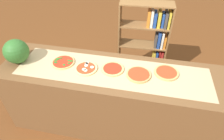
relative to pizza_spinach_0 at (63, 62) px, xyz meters
The scene contains 10 objects.
ground_plane 1.12m from the pizza_spinach_0, ahead, with size 12.00×12.00×0.00m, color brown.
counter 0.77m from the pizza_spinach_0, ahead, with size 2.60×0.72×0.94m, color brown.
parchment_paper 0.60m from the pizza_spinach_0, ahead, with size 2.16×0.53×0.00m, color tan.
pizza_spinach_0 is the anchor object (origin of this frame).
pizza_mozzarella_1 0.30m from the pizza_spinach_0, 10.50° to the right, with size 0.26×0.26×0.02m.
pizza_plain_2 0.60m from the pizza_spinach_0, ahead, with size 0.26×0.26×0.02m.
pizza_plain_3 0.90m from the pizza_spinach_0, ahead, with size 0.27×0.27×0.02m.
pizza_plain_4 1.19m from the pizza_spinach_0, ahead, with size 0.27×0.27×0.02m.
watermelon 0.54m from the pizza_spinach_0, behind, with size 0.28×0.28×0.28m, color #2D6628.
bookshelf 1.44m from the pizza_spinach_0, 45.64° to the left, with size 0.76×0.29×1.35m.
Camera 1 is at (0.33, -1.61, 2.34)m, focal length 30.89 mm.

